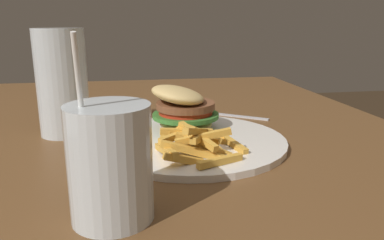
% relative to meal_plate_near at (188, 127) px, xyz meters
% --- Properties ---
extents(dining_table, '(1.52, 1.31, 0.73)m').
position_rel_meal_plate_near_xyz_m(dining_table, '(-0.09, 0.24, -0.09)').
color(dining_table, brown).
rests_on(dining_table, ground_plane).
extents(meal_plate_near, '(0.30, 0.30, 0.09)m').
position_rel_meal_plate_near_xyz_m(meal_plate_near, '(0.00, 0.00, 0.00)').
color(meal_plate_near, white).
rests_on(meal_plate_near, dining_table).
extents(beer_glass, '(0.08, 0.08, 0.18)m').
position_rel_meal_plate_near_xyz_m(beer_glass, '(0.08, 0.20, 0.06)').
color(beer_glass, silver).
rests_on(beer_glass, dining_table).
extents(juice_glass, '(0.08, 0.08, 0.18)m').
position_rel_meal_plate_near_xyz_m(juice_glass, '(-0.23, 0.11, 0.03)').
color(juice_glass, silver).
rests_on(juice_glass, dining_table).
extents(spoon, '(0.12, 0.16, 0.02)m').
position_rel_meal_plate_near_xyz_m(spoon, '(0.18, -0.06, -0.02)').
color(spoon, silver).
rests_on(spoon, dining_table).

